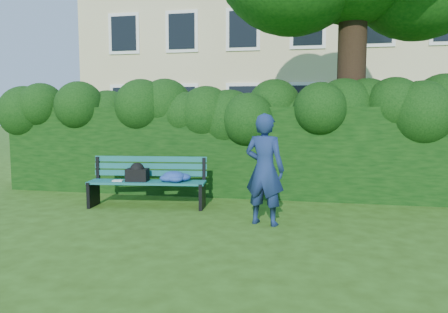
# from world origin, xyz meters

# --- Properties ---
(ground) EXTENTS (80.00, 80.00, 0.00)m
(ground) POSITION_xyz_m (0.00, 0.00, 0.00)
(ground) COLOR #2F4C13
(ground) RESTS_ON ground
(apartment_building) EXTENTS (16.00, 8.08, 12.00)m
(apartment_building) POSITION_xyz_m (-0.00, 13.99, 6.00)
(apartment_building) COLOR #C4B983
(apartment_building) RESTS_ON ground
(hedge) EXTENTS (10.00, 1.00, 1.80)m
(hedge) POSITION_xyz_m (0.00, 2.20, 0.90)
(hedge) COLOR black
(hedge) RESTS_ON ground
(park_bench) EXTENTS (2.15, 0.79, 0.89)m
(park_bench) POSITION_xyz_m (-1.34, 0.71, 0.50)
(park_bench) COLOR #105354
(park_bench) RESTS_ON ground
(man_reading) EXTENTS (0.70, 0.55, 1.69)m
(man_reading) POSITION_xyz_m (0.78, -0.13, 0.84)
(man_reading) COLOR navy
(man_reading) RESTS_ON ground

